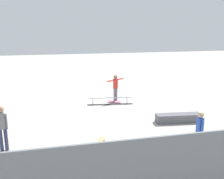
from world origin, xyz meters
TOP-DOWN VIEW (x-y plane):
  - ground_plane at (0.00, 0.00)m, footprint 60.00×60.00m
  - grind_rail at (-0.38, -0.79)m, footprint 2.61×0.59m
  - skate_ledge at (-2.87, 2.62)m, footprint 2.15×0.73m
  - skater_main at (-0.82, -1.30)m, footprint 1.14×0.72m
  - skateboard_main at (-0.70, -1.07)m, footprint 0.79×0.59m
  - bystander_grey_shirt at (4.50, 3.79)m, footprint 0.38×0.23m
  - bystander_blue_shirt at (-2.12, 5.48)m, footprint 0.21×0.34m
  - loose_skateboard_natural at (1.07, 4.00)m, footprint 0.47×0.82m
  - back_fence at (0.00, 8.21)m, footprint 24.00×0.06m

SIDE VIEW (x-z plane):
  - ground_plane at x=0.00m, z-range 0.00..0.00m
  - skateboard_main at x=-0.70m, z-range 0.03..0.12m
  - loose_skateboard_natural at x=1.07m, z-range 0.03..0.12m
  - grind_rail at x=-0.38m, z-range -0.03..0.39m
  - skate_ledge at x=-2.87m, z-range 0.00..0.39m
  - bystander_blue_shirt at x=-2.12m, z-range 0.10..1.60m
  - skater_main at x=-0.82m, z-range 0.13..1.73m
  - bystander_grey_shirt at x=4.50m, z-range 0.11..1.77m
  - back_fence at x=0.00m, z-range 0.00..2.10m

